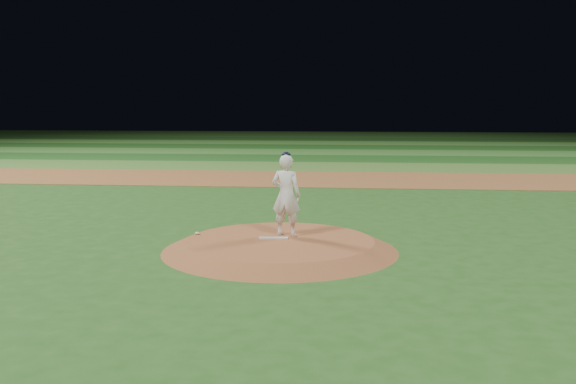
{
  "coord_description": "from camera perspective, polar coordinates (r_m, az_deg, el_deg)",
  "views": [
    {
      "loc": [
        1.56,
        -14.57,
        3.45
      ],
      "look_at": [
        0.0,
        2.0,
        1.1
      ],
      "focal_mm": 40.0,
      "sensor_mm": 36.0,
      "label": 1
    }
  ],
  "objects": [
    {
      "name": "pitching_rubber",
      "position": [
        15.13,
        -1.3,
        -4.11
      ],
      "size": [
        0.69,
        0.23,
        0.03
      ],
      "primitive_type": "cube",
      "rotation": [
        0.0,
        0.0,
        0.08
      ],
      "color": "silver",
      "rests_on": "pitchers_mound"
    },
    {
      "name": "outfield_stripe_4",
      "position": [
        54.21,
        3.74,
        4.39
      ],
      "size": [
        70.0,
        5.0,
        0.02
      ],
      "primitive_type": "cube",
      "color": "#3B762B",
      "rests_on": "ground"
    },
    {
      "name": "outfield_stripe_5",
      "position": [
        59.2,
        3.88,
        4.69
      ],
      "size": [
        70.0,
        5.0,
        0.02
      ],
      "primitive_type": "cube",
      "color": "#194215",
      "rests_on": "ground"
    },
    {
      "name": "pitcher_on_mound",
      "position": [
        15.32,
        -0.17,
        -0.25
      ],
      "size": [
        0.81,
        0.63,
        2.02
      ],
      "color": "white",
      "rests_on": "pitchers_mound"
    },
    {
      "name": "rosin_bag",
      "position": [
        15.76,
        -8.08,
        -3.65
      ],
      "size": [
        0.12,
        0.12,
        0.06
      ],
      "primitive_type": "ellipsoid",
      "color": "beige",
      "rests_on": "pitchers_mound"
    },
    {
      "name": "outfield_stripe_1",
      "position": [
        39.26,
        3.09,
        3.0
      ],
      "size": [
        70.0,
        5.0,
        0.02
      ],
      "primitive_type": "cube",
      "color": "#1B4E19",
      "rests_on": "ground"
    },
    {
      "name": "outfield_stripe_2",
      "position": [
        44.24,
        3.36,
        3.57
      ],
      "size": [
        70.0,
        5.0,
        0.02
      ],
      "primitive_type": "cube",
      "color": "#37742A",
      "rests_on": "ground"
    },
    {
      "name": "pitchers_mound",
      "position": [
        15.03,
        -0.72,
        -4.75
      ],
      "size": [
        5.5,
        5.5,
        0.25
      ],
      "primitive_type": "cone",
      "color": "brown",
      "rests_on": "ground"
    },
    {
      "name": "ground",
      "position": [
        15.06,
        -0.72,
        -5.21
      ],
      "size": [
        120.0,
        120.0,
        0.0
      ],
      "primitive_type": "plane",
      "color": "#224F19",
      "rests_on": "ground"
    },
    {
      "name": "infield_dirt_band",
      "position": [
        28.82,
        2.24,
        1.18
      ],
      "size": [
        70.0,
        6.0,
        0.02
      ],
      "primitive_type": "cube",
      "color": "brown",
      "rests_on": "ground"
    },
    {
      "name": "outfield_stripe_0",
      "position": [
        34.28,
        2.75,
        2.27
      ],
      "size": [
        70.0,
        5.0,
        0.02
      ],
      "primitive_type": "cube",
      "color": "#3E6F28",
      "rests_on": "ground"
    },
    {
      "name": "outfield_stripe_3",
      "position": [
        49.22,
        3.57,
        4.02
      ],
      "size": [
        70.0,
        5.0,
        0.02
      ],
      "primitive_type": "cube",
      "color": "#1B4D18",
      "rests_on": "ground"
    }
  ]
}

